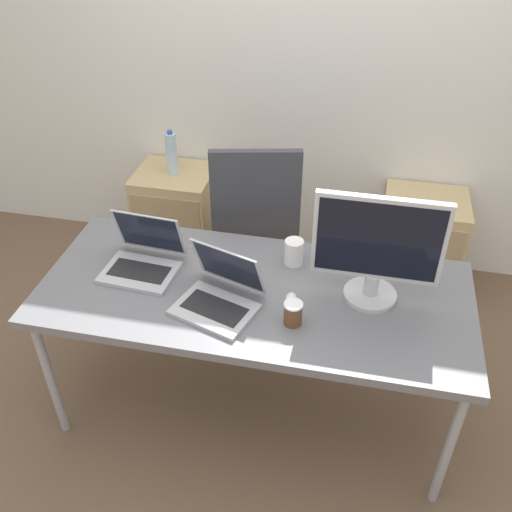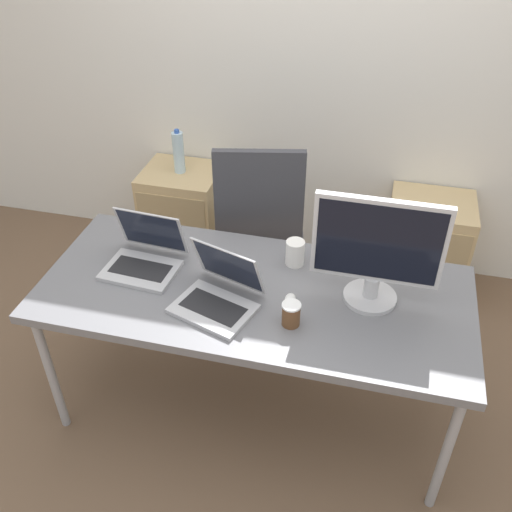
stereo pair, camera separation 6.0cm
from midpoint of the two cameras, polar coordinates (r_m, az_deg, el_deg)
name	(u,v)px [view 2 (the right image)]	position (r m, az deg, el deg)	size (l,w,h in m)	color
ground_plane	(254,403)	(2.92, 0.41, -14.51)	(14.00, 14.00, 0.00)	brown
wall_back	(314,54)	(3.33, 6.41, 19.42)	(10.00, 0.05, 2.60)	silver
desk	(254,298)	(2.42, 0.48, -4.28)	(1.81, 0.78, 0.73)	slate
office_chair	(259,246)	(3.18, 0.89, 0.97)	(0.57, 0.61, 1.10)	#232326
cabinet_left	(184,213)	(3.71, -6.76, 4.24)	(0.47, 0.41, 0.61)	tan
cabinet_right	(425,246)	(3.53, 17.02, 0.92)	(0.47, 0.41, 0.61)	tan
water_bottle	(179,152)	(3.50, -7.26, 10.25)	(0.07, 0.07, 0.28)	silver
laptop_left	(144,257)	(2.54, -10.45, -0.07)	(0.33, 0.31, 0.24)	#ADADB2
laptop_right	(218,294)	(2.30, -3.05, -3.81)	(0.37, 0.39, 0.23)	#ADADB2
monitor	(377,251)	(2.25, 12.74, 0.47)	(0.51, 0.22, 0.47)	#B7B7BC
mouse	(290,299)	(2.33, 4.18, -4.34)	(0.04, 0.07, 0.03)	silver
coffee_cup_white	(295,253)	(2.51, 4.61, 0.32)	(0.08, 0.08, 0.12)	white
coffee_cup_brown	(291,314)	(2.21, 4.30, -5.83)	(0.08, 0.08, 0.10)	brown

